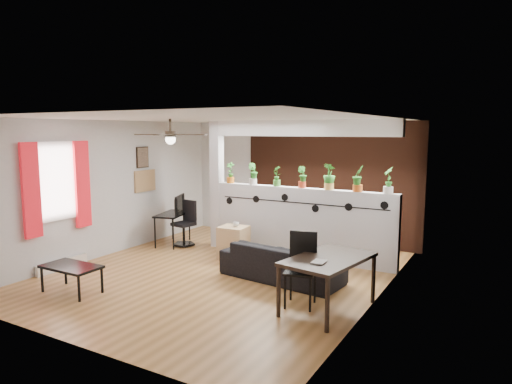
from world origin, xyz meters
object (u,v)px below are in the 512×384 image
Objects in this scene: potted_plant_1 at (253,173)px; potted_plant_4 at (329,176)px; potted_plant_2 at (277,175)px; folding_chair at (302,262)px; potted_plant_6 at (389,180)px; office_chair at (186,226)px; sofa at (282,263)px; coffee_table at (71,268)px; computer_desk at (173,216)px; dining_table at (328,263)px; ceiling_fan at (170,136)px; potted_plant_5 at (358,178)px; cup at (236,224)px; potted_plant_3 at (302,176)px; potted_plant_0 at (230,172)px; cube_shelf at (234,242)px.

potted_plant_4 is at bearing 0.00° from potted_plant_1.
potted_plant_2 is 2.71m from folding_chair.
potted_plant_6 is at bearing 72.60° from folding_chair.
office_chair is 0.92× the size of folding_chair.
potted_plant_1 is 1.58m from potted_plant_4.
coffee_table is at bearing 46.99° from sofa.
potted_plant_1 is at bearing 70.63° from coffee_table.
sofa is 3.20m from computer_desk.
dining_table is (4.15, -1.76, 0.04)m from computer_desk.
sofa is at bearing -136.86° from potted_plant_6.
sofa is (1.82, 0.52, -2.04)m from ceiling_fan.
sofa is at bearing 16.08° from ceiling_fan.
computer_desk is (-3.88, -0.34, -0.99)m from potted_plant_5.
dining_table is at bearing -3.51° from folding_chair.
office_chair is at bearing 154.71° from dining_table.
cup is at bearing 148.27° from dining_table.
potted_plant_3 is at bearing 30.35° from cup.
potted_plant_2 is at bearing 8.12° from office_chair.
sofa reaches higher than coffee_table.
potted_plant_3 reaches higher than dining_table.
potted_plant_0 reaches higher than dining_table.
potted_plant_2 reaches higher than computer_desk.
folding_chair is (2.51, -2.08, -0.98)m from potted_plant_0.
cube_shelf is at bearing -13.59° from office_chair.
computer_desk is at bearing -173.08° from potted_plant_3.
coffee_table is (-1.12, -2.75, 0.06)m from cube_shelf.
coffee_table is (-1.17, -2.75, -0.29)m from cup.
potted_plant_4 is 4.03× the size of cup.
office_chair is (-2.75, 0.99, 0.13)m from sofa.
dining_table is at bearing -35.93° from potted_plant_0.
potted_plant_3 is 0.43× the size of office_chair.
coffee_table is (-3.17, -1.29, -0.23)m from folding_chair.
ceiling_fan is at bearing -116.25° from cube_shelf.
potted_plant_2 is 0.27× the size of dining_table.
potted_plant_0 is at bearing 89.36° from ceiling_fan.
potted_plant_2 is 3.36× the size of cup.
potted_plant_4 is 0.53m from potted_plant_5.
computer_desk is at bearing 170.87° from cup.
potted_plant_4 is at bearing -97.05° from sofa.
office_chair reaches higher than dining_table.
coffee_table is (-0.66, -3.37, -1.21)m from potted_plant_0.
computer_desk is at bearing -164.62° from potted_plant_0.
potted_plant_2 is at bearing 180.00° from potted_plant_3.
potted_plant_4 is 2.18m from cube_shelf.
office_chair is 3.10m from coffee_table.
potted_plant_3 reaches higher than cup.
potted_plant_6 reaches higher than potted_plant_3.
potted_plant_2 is (1.07, 1.80, -0.75)m from ceiling_fan.
folding_chair is (-0.65, -2.08, -0.99)m from potted_plant_6.
ceiling_fan is 3.07m from folding_chair.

